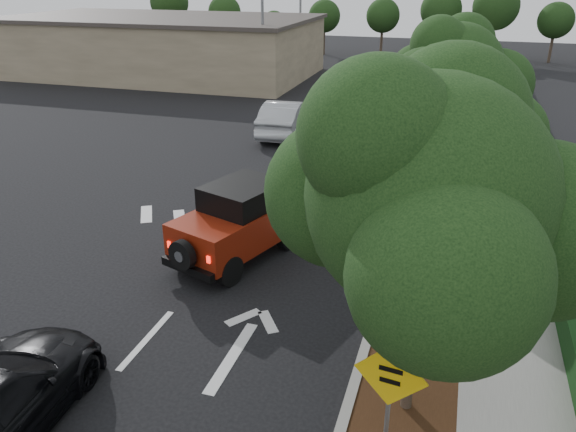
% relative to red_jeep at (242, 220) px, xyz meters
% --- Properties ---
extents(ground, '(120.00, 120.00, 0.00)m').
position_rel_red_jeep_xyz_m(ground, '(-0.56, -4.30, -1.06)').
color(ground, black).
rests_on(ground, ground).
extents(curb, '(0.20, 70.00, 0.15)m').
position_rel_red_jeep_xyz_m(curb, '(4.04, 7.70, -0.98)').
color(curb, '#9E9B93').
rests_on(curb, ground).
extents(planting_strip, '(1.80, 70.00, 0.12)m').
position_rel_red_jeep_xyz_m(planting_strip, '(5.04, 7.70, -1.00)').
color(planting_strip, black).
rests_on(planting_strip, ground).
extents(sidewalk, '(2.00, 70.00, 0.12)m').
position_rel_red_jeep_xyz_m(sidewalk, '(6.94, 7.70, -1.00)').
color(sidewalk, gray).
rests_on(sidewalk, ground).
extents(hedge, '(0.80, 70.00, 0.80)m').
position_rel_red_jeep_xyz_m(hedge, '(8.34, 7.70, -0.66)').
color(hedge, black).
rests_on(hedge, ground).
extents(commercial_building, '(22.00, 12.00, 4.00)m').
position_rel_red_jeep_xyz_m(commercial_building, '(-16.56, 25.70, 0.94)').
color(commercial_building, '#7D6F56').
rests_on(commercial_building, ground).
extents(transmission_tower, '(7.00, 4.00, 28.00)m').
position_rel_red_jeep_xyz_m(transmission_tower, '(5.44, 43.70, -1.06)').
color(transmission_tower, slate).
rests_on(transmission_tower, ground).
extents(street_tree_near, '(3.80, 3.80, 5.92)m').
position_rel_red_jeep_xyz_m(street_tree_near, '(5.04, -4.80, -1.06)').
color(street_tree_near, black).
rests_on(street_tree_near, ground).
extents(street_tree_mid, '(3.20, 3.20, 5.32)m').
position_rel_red_jeep_xyz_m(street_tree_mid, '(5.04, 2.20, -1.06)').
color(street_tree_mid, black).
rests_on(street_tree_mid, ground).
extents(street_tree_far, '(3.40, 3.40, 5.62)m').
position_rel_red_jeep_xyz_m(street_tree_far, '(5.04, 8.70, -1.06)').
color(street_tree_far, black).
rests_on(street_tree_far, ground).
extents(light_pole_a, '(2.00, 0.22, 9.00)m').
position_rel_red_jeep_xyz_m(light_pole_a, '(-7.06, 21.70, -1.06)').
color(light_pole_a, slate).
rests_on(light_pole_a, ground).
extents(light_pole_b, '(2.00, 0.22, 9.00)m').
position_rel_red_jeep_xyz_m(light_pole_b, '(-8.06, 33.70, -1.06)').
color(light_pole_b, slate).
rests_on(light_pole_b, ground).
extents(red_jeep, '(2.90, 4.25, 2.08)m').
position_rel_red_jeep_xyz_m(red_jeep, '(0.00, 0.00, 0.00)').
color(red_jeep, black).
rests_on(red_jeep, ground).
extents(silver_suv_ahead, '(3.22, 5.73, 1.51)m').
position_rel_red_jeep_xyz_m(silver_suv_ahead, '(1.93, 9.05, -0.30)').
color(silver_suv_ahead, '#A6A8AE').
rests_on(silver_suv_ahead, ground).
extents(silver_sedan_oncoming, '(2.13, 5.10, 1.64)m').
position_rel_red_jeep_xyz_m(silver_sedan_oncoming, '(-2.63, 12.28, -0.24)').
color(silver_sedan_oncoming, '#B1B4BA').
rests_on(silver_sedan_oncoming, ground).
extents(parked_suv, '(4.17, 1.80, 1.40)m').
position_rel_red_jeep_xyz_m(parked_suv, '(-10.80, 22.31, -0.36)').
color(parked_suv, '#9B9EA2').
rests_on(parked_suv, ground).
extents(speed_hump_sign, '(1.11, 0.16, 2.37)m').
position_rel_red_jeep_xyz_m(speed_hump_sign, '(4.84, -6.28, 0.58)').
color(speed_hump_sign, slate).
rests_on(speed_hump_sign, ground).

